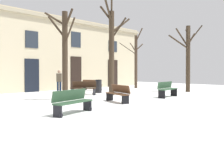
{
  "coord_description": "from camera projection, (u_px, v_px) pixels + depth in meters",
  "views": [
    {
      "loc": [
        -10.09,
        -8.54,
        1.55
      ],
      "look_at": [
        0.0,
        1.57,
        1.33
      ],
      "focal_mm": 37.65,
      "sensor_mm": 36.0,
      "label": 1
    }
  ],
  "objects": [
    {
      "name": "ground_plane",
      "position": [
        132.0,
        98.0,
        13.2
      ],
      "size": [
        32.64,
        32.64,
        0.0
      ],
      "primitive_type": "plane",
      "color": "white"
    },
    {
      "name": "building_facade",
      "position": [
        55.0,
        52.0,
        18.85
      ],
      "size": [
        20.4,
        0.6,
        6.0
      ],
      "color": "beige",
      "rests_on": "ground"
    },
    {
      "name": "tree_center",
      "position": [
        136.0,
        60.0,
        21.11
      ],
      "size": [
        0.87,
        2.31,
        5.3
      ],
      "color": "#423326",
      "rests_on": "ground"
    },
    {
      "name": "tree_right_of_center",
      "position": [
        65.0,
        52.0,
        12.45
      ],
      "size": [
        0.96,
        1.96,
        4.78
      ],
      "color": "#382B1E",
      "rests_on": "ground"
    },
    {
      "name": "tree_foreground",
      "position": [
        188.0,
        55.0,
        17.37
      ],
      "size": [
        2.25,
        2.1,
        4.88
      ],
      "color": "#382B1E",
      "rests_on": "ground"
    },
    {
      "name": "tree_left_of_center",
      "position": [
        112.0,
        47.0,
        14.9
      ],
      "size": [
        2.55,
        1.29,
        6.19
      ],
      "color": "#382B1E",
      "rests_on": "ground"
    },
    {
      "name": "litter_bin",
      "position": [
        99.0,
        86.0,
        16.54
      ],
      "size": [
        0.46,
        0.46,
        0.93
      ],
      "color": "black",
      "rests_on": "ground"
    },
    {
      "name": "bench_facing_shops",
      "position": [
        72.0,
        101.0,
        8.51
      ],
      "size": [
        1.76,
        0.8,
        0.87
      ],
      "rotation": [
        0.0,
        0.0,
        0.21
      ],
      "color": "#2D4C33",
      "rests_on": "ground"
    },
    {
      "name": "bench_near_lamp",
      "position": [
        83.0,
        88.0,
        15.29
      ],
      "size": [
        1.25,
        1.64,
        0.87
      ],
      "rotation": [
        0.0,
        0.0,
        5.27
      ],
      "color": "#3D2819",
      "rests_on": "ground"
    },
    {
      "name": "bench_far_corner",
      "position": [
        167.0,
        89.0,
        13.85
      ],
      "size": [
        1.77,
        0.64,
        0.91
      ],
      "rotation": [
        0.0,
        0.0,
        0.1
      ],
      "color": "#2D4C33",
      "rests_on": "ground"
    },
    {
      "name": "bench_by_litter_bin",
      "position": [
        118.0,
        93.0,
        11.65
      ],
      "size": [
        0.86,
        1.68,
        0.86
      ],
      "rotation": [
        0.0,
        0.0,
        4.46
      ],
      "color": "#51331E",
      "rests_on": "ground"
    },
    {
      "name": "bench_back_to_back_left",
      "position": [
        92.0,
        85.0,
        18.72
      ],
      "size": [
        0.9,
        1.69,
        0.85
      ],
      "rotation": [
        0.0,
        0.0,
        1.84
      ],
      "color": "#51331E",
      "rests_on": "ground"
    },
    {
      "name": "person_crossing_plaza",
      "position": [
        59.0,
        80.0,
        16.92
      ],
      "size": [
        0.44,
        0.4,
        1.61
      ],
      "rotation": [
        0.0,
        0.0,
        5.66
      ],
      "color": "black",
      "rests_on": "ground"
    }
  ]
}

